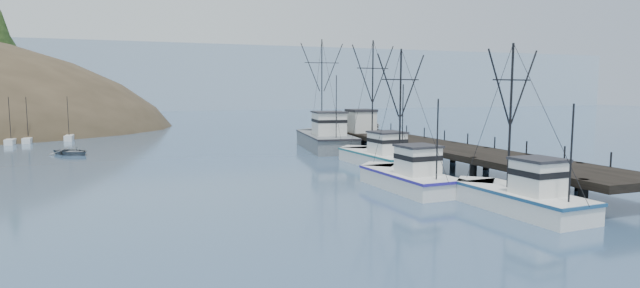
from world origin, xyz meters
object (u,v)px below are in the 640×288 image
object	(u,v)px
pier	(430,146)
motorboat	(72,155)
pier_shed	(361,121)
trawler_near	(519,197)
trawler_far	(378,156)
pickup_truck	(359,124)
trawler_mid	(406,177)
work_vessel	(325,138)

from	to	relation	value
pier	motorboat	bearing A→B (deg)	149.86
motorboat	pier_shed	bearing A→B (deg)	-51.65
trawler_near	trawler_far	size ratio (longest dim) A/B	0.84
trawler_near	pier_shed	bearing A→B (deg)	82.02
pier_shed	pickup_truck	size ratio (longest dim) A/B	0.56
trawler_mid	pier_shed	size ratio (longest dim) A/B	3.24
pier	pickup_truck	size ratio (longest dim) A/B	7.66
trawler_far	pickup_truck	xyz separation A→B (m)	(4.86, 14.84, 1.98)
pier_shed	trawler_far	bearing A→B (deg)	-107.66
pier	work_vessel	size ratio (longest dim) A/B	2.66
trawler_far	motorboat	bearing A→B (deg)	147.16
work_vessel	pier_shed	bearing A→B (deg)	-25.19
trawler_mid	trawler_near	bearing A→B (deg)	-71.11
trawler_near	trawler_far	world-z (taller)	trawler_far
trawler_near	pickup_truck	xyz separation A→B (m)	(5.37, 34.19, 1.98)
pier	trawler_mid	xyz separation A→B (m)	(-8.42, -10.02, -0.87)
trawler_far	work_vessel	world-z (taller)	work_vessel
trawler_mid	work_vessel	xyz separation A→B (m)	(3.27, 25.35, 0.41)
pier	work_vessel	xyz separation A→B (m)	(-5.15, 15.33, -0.46)
motorboat	trawler_near	bearing A→B (deg)	-94.75
trawler_near	pickup_truck	bearing A→B (deg)	81.07
pickup_truck	trawler_near	bearing A→B (deg)	151.12
trawler_near	trawler_mid	bearing A→B (deg)	108.89
pier_shed	pier	bearing A→B (deg)	-85.05
pier_shed	pickup_truck	xyz separation A→B (m)	(0.93, 2.50, -0.62)
pier	trawler_near	distance (m)	19.09
trawler_near	work_vessel	world-z (taller)	work_vessel
trawler_mid	work_vessel	bearing A→B (deg)	82.65
trawler_near	motorboat	distance (m)	46.80
trawler_mid	trawler_far	bearing A→B (deg)	73.38
trawler_far	pier_shed	xyz separation A→B (m)	(3.93, 12.34, 2.60)
pier	trawler_far	world-z (taller)	trawler_far
work_vessel	pickup_truck	world-z (taller)	work_vessel
pickup_truck	motorboat	size ratio (longest dim) A/B	1.21
trawler_near	pier_shed	world-z (taller)	trawler_near
trawler_near	trawler_mid	xyz separation A→B (m)	(-2.81, 8.21, -0.00)
trawler_far	work_vessel	bearing A→B (deg)	90.22
trawler_mid	motorboat	bearing A→B (deg)	130.35
trawler_mid	motorboat	distance (m)	38.61
trawler_near	pier_shed	xyz separation A→B (m)	(4.44, 31.69, 2.60)
work_vessel	motorboat	distance (m)	28.59
trawler_near	pier_shed	size ratio (longest dim) A/B	3.18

